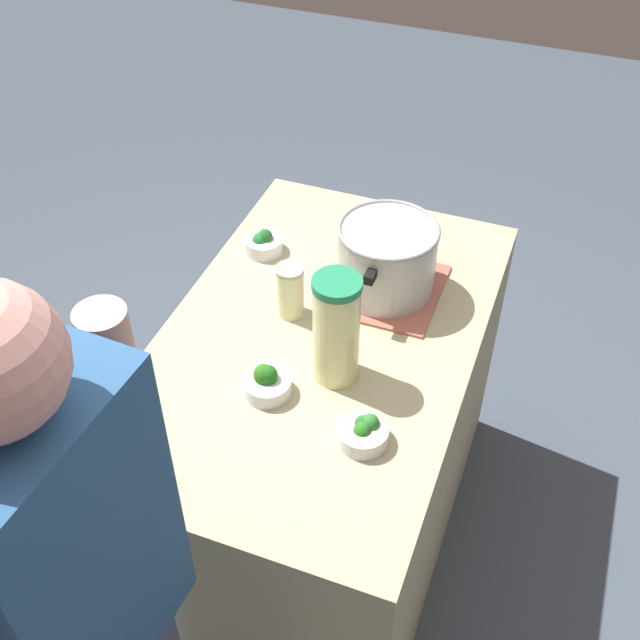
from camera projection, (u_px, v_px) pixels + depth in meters
name	position (u px, v px, depth m)	size (l,w,h in m)	color
ground_plane	(320.00, 527.00, 2.59)	(8.00, 8.00, 0.00)	#444F5D
counter_slab	(320.00, 443.00, 2.30)	(1.25, 0.77, 0.87)	tan
dish_cloth	(384.00, 288.00, 2.13)	(0.30, 0.29, 0.01)	#AC604E
cooking_pot	(387.00, 257.00, 2.06)	(0.33, 0.26, 0.20)	#B7B7BC
lemonade_pitcher	(336.00, 329.00, 1.81)	(0.11, 0.11, 0.29)	beige
mason_jar	(290.00, 291.00, 2.02)	(0.07, 0.07, 0.15)	beige
broccoli_bowl_front	(363.00, 432.00, 1.74)	(0.11, 0.11, 0.07)	silver
broccoli_bowl_center	(264.00, 243.00, 2.24)	(0.11, 0.11, 0.07)	silver
broccoli_bowl_back	(267.00, 382.00, 1.84)	(0.11, 0.11, 0.08)	silver
person_cook	(93.00, 629.00, 1.37)	(0.50, 0.22, 1.69)	#4B5570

